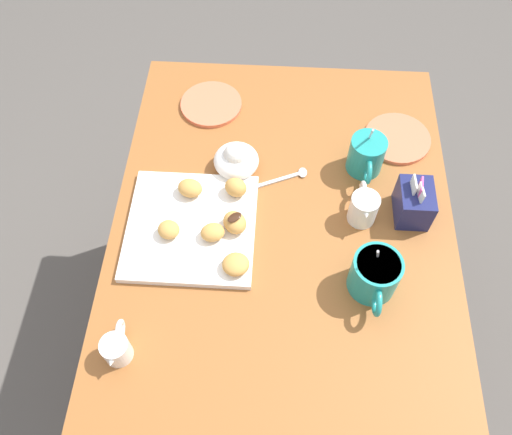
{
  "coord_description": "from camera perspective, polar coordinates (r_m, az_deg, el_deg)",
  "views": [
    {
      "loc": [
        0.61,
        -0.02,
        1.7
      ],
      "look_at": [
        0.02,
        -0.06,
        0.76
      ],
      "focal_mm": 37.02,
      "sensor_mm": 36.0,
      "label": 1
    }
  ],
  "objects": [
    {
      "name": "ice_cream_bowl",
      "position": [
        1.19,
        -2.16,
        6.3
      ],
      "size": [
        0.1,
        0.1,
        0.08
      ],
      "color": "white",
      "rests_on": "dining_table"
    },
    {
      "name": "chocolate_sauce_pitcher",
      "position": [
        1.01,
        -14.86,
        -13.5
      ],
      "size": [
        0.09,
        0.05,
        0.06
      ],
      "color": "white",
      "rests_on": "dining_table"
    },
    {
      "name": "beignet_2",
      "position": [
        1.05,
        -2.2,
        -5.08
      ],
      "size": [
        0.06,
        0.06,
        0.03
      ],
      "primitive_type": "ellipsoid",
      "rotation": [
        0.0,
        0.0,
        3.31
      ],
      "color": "#D19347",
      "rests_on": "pastry_plate_square"
    },
    {
      "name": "beignet_5",
      "position": [
        1.09,
        -2.3,
        -0.53
      ],
      "size": [
        0.07,
        0.07,
        0.04
      ],
      "primitive_type": "ellipsoid",
      "rotation": [
        0.0,
        0.0,
        5.31
      ],
      "color": "#D19347",
      "rests_on": "pastry_plate_square"
    },
    {
      "name": "ground_plane",
      "position": [
        1.81,
        1.92,
        -12.62
      ],
      "size": [
        8.0,
        8.0,
        0.0
      ],
      "primitive_type": "plane",
      "color": "#514C47"
    },
    {
      "name": "cream_pitcher_white",
      "position": [
        1.13,
        11.55,
        1.11
      ],
      "size": [
        0.1,
        0.06,
        0.07
      ],
      "color": "white",
      "rests_on": "dining_table"
    },
    {
      "name": "saucer_coral_left",
      "position": [
        1.35,
        -4.86,
        12.1
      ],
      "size": [
        0.15,
        0.15,
        0.01
      ],
      "primitive_type": "cylinder",
      "color": "#E5704C",
      "rests_on": "dining_table"
    },
    {
      "name": "beignet_4",
      "position": [
        1.1,
        -9.42,
        -1.3
      ],
      "size": [
        0.06,
        0.06,
        0.03
      ],
      "primitive_type": "ellipsoid",
      "rotation": [
        0.0,
        0.0,
        5.87
      ],
      "color": "#D19347",
      "rests_on": "pastry_plate_square"
    },
    {
      "name": "beignet_1",
      "position": [
        1.14,
        -2.2,
        3.27
      ],
      "size": [
        0.06,
        0.06,
        0.04
      ],
      "primitive_type": "ellipsoid",
      "rotation": [
        0.0,
        0.0,
        5.82
      ],
      "color": "#D19347",
      "rests_on": "pastry_plate_square"
    },
    {
      "name": "beignet_0",
      "position": [
        1.09,
        -4.7,
        -1.6
      ],
      "size": [
        0.05,
        0.06,
        0.03
      ],
      "primitive_type": "ellipsoid",
      "rotation": [
        0.0,
        0.0,
        1.84
      ],
      "color": "#D19347",
      "rests_on": "pastry_plate_square"
    },
    {
      "name": "sugar_caddy",
      "position": [
        1.16,
        16.69,
        1.55
      ],
      "size": [
        0.09,
        0.07,
        0.11
      ],
      "color": "#191E51",
      "rests_on": "dining_table"
    },
    {
      "name": "pastry_plate_square",
      "position": [
        1.13,
        -7.0,
        -1.01
      ],
      "size": [
        0.27,
        0.27,
        0.02
      ],
      "primitive_type": "cube",
      "color": "white",
      "rests_on": "dining_table"
    },
    {
      "name": "coffee_mug_teal_left",
      "position": [
        1.2,
        11.86,
        6.65
      ],
      "size": [
        0.12,
        0.08,
        0.13
      ],
      "color": "teal",
      "rests_on": "dining_table"
    },
    {
      "name": "saucer_coral_right",
      "position": [
        1.31,
        15.03,
        8.25
      ],
      "size": [
        0.16,
        0.16,
        0.01
      ],
      "primitive_type": "cylinder",
      "color": "#E5704C",
      "rests_on": "dining_table"
    },
    {
      "name": "dining_table",
      "position": [
        1.27,
        2.67,
        -3.62
      ],
      "size": [
        0.95,
        0.73,
        0.74
      ],
      "color": "#935628",
      "rests_on": "ground_plane"
    },
    {
      "name": "loose_spoon_near_saucer",
      "position": [
        1.2,
        2.93,
        4.23
      ],
      "size": [
        0.08,
        0.15,
        0.01
      ],
      "color": "silver",
      "rests_on": "dining_table"
    },
    {
      "name": "coffee_mug_teal_right",
      "position": [
        1.04,
        12.73,
        -6.04
      ],
      "size": [
        0.13,
        0.1,
        0.14
      ],
      "color": "teal",
      "rests_on": "dining_table"
    },
    {
      "name": "chocolate_drizzle_5",
      "position": [
        1.08,
        -2.34,
        0.02
      ],
      "size": [
        0.04,
        0.04,
        0.0
      ],
      "primitive_type": "ellipsoid",
      "rotation": [
        0.0,
        0.0,
        5.43
      ],
      "color": "#381E11",
      "rests_on": "beignet_5"
    },
    {
      "name": "beignet_3",
      "position": [
        1.15,
        -7.14,
        3.18
      ],
      "size": [
        0.06,
        0.06,
        0.03
      ],
      "primitive_type": "ellipsoid",
      "rotation": [
        0.0,
        0.0,
        4.47
      ],
      "color": "#D19347",
      "rests_on": "pastry_plate_square"
    }
  ]
}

